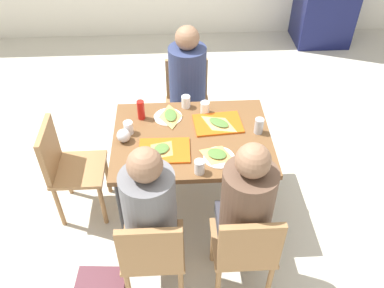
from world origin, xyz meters
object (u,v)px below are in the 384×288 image
main_table (192,146)px  pizza_slice_c (170,116)px  plastic_cup_b (199,167)px  plastic_cup_d (205,108)px  paper_plate_center (168,117)px  pizza_slice_a (162,149)px  person_in_brown_jacket (245,206)px  pizza_slice_d (217,154)px  tray_red_near (164,151)px  pizza_slice_b (219,123)px  paper_plate_near_edge (219,158)px  handbag (104,288)px  person_in_red (150,210)px  condiment_bottle (141,110)px  chair_near_right (245,248)px  soda_can (259,126)px  chair_left_end (66,164)px  foil_bundle (124,136)px  tray_red_far (218,124)px  chair_far_side (187,99)px  person_far_side (188,85)px  plastic_cup_a (186,102)px  chair_near_left (152,253)px  plastic_cup_c (128,128)px

main_table → pizza_slice_c: 0.31m
plastic_cup_b → plastic_cup_d: same height
paper_plate_center → pizza_slice_a: 0.40m
person_in_brown_jacket → pizza_slice_d: 0.48m
tray_red_near → pizza_slice_b: pizza_slice_b is taller
paper_plate_near_edge → handbag: paper_plate_near_edge is taller
plastic_cup_b → plastic_cup_d: 0.66m
person_in_red → tray_red_near: (0.09, 0.53, 0.00)m
condiment_bottle → chair_near_right: bearing=-57.7°
tray_red_near → soda_can: bearing=14.0°
soda_can → person_in_red: bearing=-138.3°
pizza_slice_b → soda_can: bearing=-18.2°
person_in_brown_jacket → tray_red_near: person_in_brown_jacket is taller
soda_can → chair_left_end: bearing=-179.1°
chair_near_right → plastic_cup_d: bearing=99.0°
chair_left_end → paper_plate_near_edge: bearing=-11.9°
condiment_bottle → foil_bundle: 0.29m
tray_red_far → plastic_cup_b: bearing=-109.2°
pizza_slice_d → plastic_cup_b: size_ratio=2.40×
soda_can → condiment_bottle: bearing=166.0°
person_in_brown_jacket → plastic_cup_d: 0.98m
tray_red_near → condiment_bottle: 0.43m
pizza_slice_c → person_in_brown_jacket: bearing=-64.1°
tray_red_near → foil_bundle: (-0.29, 0.13, 0.04)m
chair_far_side → pizza_slice_b: chair_far_side is taller
pizza_slice_d → person_far_side: bearing=100.2°
chair_far_side → pizza_slice_d: bearing=-81.2°
person_in_brown_jacket → pizza_slice_a: bearing=134.3°
chair_left_end → foil_bundle: chair_left_end is taller
person_far_side → pizza_slice_a: person_far_side is taller
main_table → plastic_cup_d: (0.12, 0.28, 0.14)m
paper_plate_center → handbag: paper_plate_center is taller
plastic_cup_a → condiment_bottle: (-0.35, -0.13, 0.03)m
person_in_red → plastic_cup_d: bearing=67.0°
person_in_red → condiment_bottle: person_in_red is taller
tray_red_far → condiment_bottle: 0.60m
paper_plate_center → handbag: 1.32m
person_far_side → pizza_slice_b: size_ratio=4.85×
chair_far_side → soda_can: bearing=-58.2°
chair_left_end → pizza_slice_a: 0.80m
tray_red_far → condiment_bottle: (-0.58, 0.11, 0.07)m
chair_left_end → plastic_cup_d: 1.15m
plastic_cup_d → pizza_slice_d: bearing=-84.9°
paper_plate_near_edge → plastic_cup_a: bearing=108.5°
chair_near_left → foil_bundle: chair_near_left is taller
chair_far_side → tray_red_near: bearing=-101.9°
plastic_cup_a → soda_can: soda_can is taller
chair_near_right → plastic_cup_b: 0.59m
paper_plate_near_edge → soda_can: soda_can is taller
pizza_slice_b → plastic_cup_c: plastic_cup_c is taller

